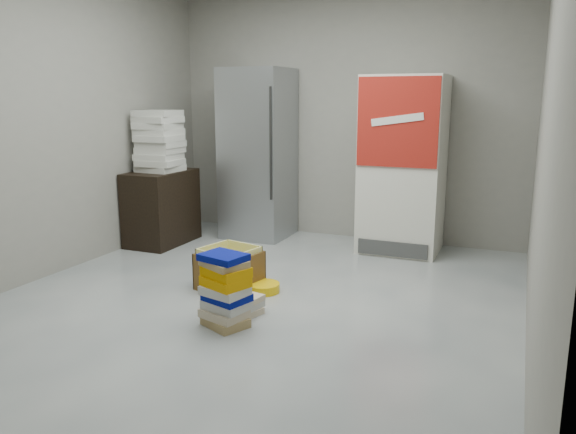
# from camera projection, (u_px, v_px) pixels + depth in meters

# --- Properties ---
(ground) EXTENTS (5.00, 5.00, 0.00)m
(ground) POSITION_uv_depth(u_px,v_px,m) (244.00, 308.00, 4.31)
(ground) COLOR #B6B6B1
(ground) RESTS_ON ground
(room_shell) EXTENTS (4.04, 5.04, 2.82)m
(room_shell) POSITION_uv_depth(u_px,v_px,m) (240.00, 66.00, 3.94)
(room_shell) COLOR gray
(room_shell) RESTS_ON ground
(steel_fridge) EXTENTS (0.70, 0.72, 1.90)m
(steel_fridge) POSITION_uv_depth(u_px,v_px,m) (258.00, 154.00, 6.37)
(steel_fridge) COLOR #AAAEB2
(steel_fridge) RESTS_ON ground
(coke_cooler) EXTENTS (0.80, 0.73, 1.80)m
(coke_cooler) POSITION_uv_depth(u_px,v_px,m) (403.00, 165.00, 5.75)
(coke_cooler) COLOR silver
(coke_cooler) RESTS_ON ground
(wood_shelf) EXTENTS (0.50, 0.80, 0.80)m
(wood_shelf) POSITION_uv_depth(u_px,v_px,m) (162.00, 208.00, 6.15)
(wood_shelf) COLOR black
(wood_shelf) RESTS_ON ground
(supply_box_stack) EXTENTS (0.45, 0.45, 0.65)m
(supply_box_stack) POSITION_uv_depth(u_px,v_px,m) (159.00, 141.00, 5.99)
(supply_box_stack) COLOR silver
(supply_box_stack) RESTS_ON wood_shelf
(phonebook_stack_main) EXTENTS (0.38, 0.34, 0.53)m
(phonebook_stack_main) POSITION_uv_depth(u_px,v_px,m) (225.00, 290.00, 3.91)
(phonebook_stack_main) COLOR #9A8050
(phonebook_stack_main) RESTS_ON ground
(phonebook_stack_side) EXTENTS (0.37, 0.33, 0.14)m
(phonebook_stack_side) POSITION_uv_depth(u_px,v_px,m) (239.00, 304.00, 4.20)
(phonebook_stack_side) COLOR #BDAA8D
(phonebook_stack_side) RESTS_ON ground
(cardboard_box) EXTENTS (0.53, 0.53, 0.35)m
(cardboard_box) POSITION_uv_depth(u_px,v_px,m) (230.00, 271.00, 4.73)
(cardboard_box) COLOR yellow
(cardboard_box) RESTS_ON ground
(bucket_lid) EXTENTS (0.27, 0.27, 0.07)m
(bucket_lid) POSITION_uv_depth(u_px,v_px,m) (263.00, 288.00, 4.66)
(bucket_lid) COLOR yellow
(bucket_lid) RESTS_ON ground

